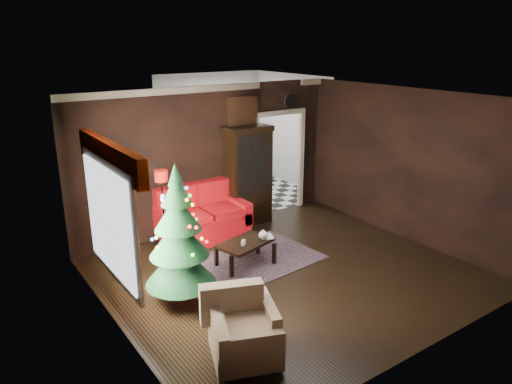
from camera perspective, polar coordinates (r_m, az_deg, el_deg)
floor at (r=7.88m, az=3.79°, el=-9.66°), size 5.50×5.50×0.00m
ceiling at (r=7.04m, az=4.26°, el=11.01°), size 5.50×5.50×0.00m
wall_back at (r=9.34m, az=-5.61°, el=3.93°), size 5.50×0.00×5.50m
wall_front at (r=5.73m, az=19.86°, el=-6.18°), size 5.50×0.00×5.50m
wall_left at (r=6.10m, az=-16.69°, el=-4.40°), size 0.00×5.50×5.50m
wall_right at (r=9.25m, az=17.47°, el=3.04°), size 0.00×5.50×5.50m
doorway at (r=10.33m, az=2.70°, el=3.35°), size 1.10×0.10×2.10m
left_window at (r=6.27m, az=-16.98°, el=-3.32°), size 0.05×1.60×1.40m
valance at (r=6.06m, az=-16.95°, el=4.09°), size 0.12×2.10×0.35m
kitchen_floor at (r=11.80m, az=-1.79°, el=-0.09°), size 3.00×3.00×0.00m
kitchen_window at (r=12.62m, az=-5.50°, el=8.95°), size 0.70×0.06×0.70m
rug at (r=8.33m, az=0.02°, el=-7.97°), size 2.20×1.69×0.01m
loveseat at (r=9.04m, az=-6.25°, el=-2.53°), size 1.70×0.90×1.00m
curio_cabinet at (r=9.65m, az=-0.97°, el=1.69°), size 0.90×0.45×1.90m
floor_lamp at (r=8.31m, az=-10.93°, el=-2.21°), size 0.27×0.27×1.43m
christmas_tree at (r=6.73m, az=-9.18°, el=-4.95°), size 1.02×1.02×1.90m
armchair at (r=5.76m, az=-1.34°, el=-15.58°), size 1.04×1.04×0.82m
coffee_table at (r=8.05m, az=-1.27°, el=-7.26°), size 1.02×0.76×0.41m
teapot at (r=8.01m, az=0.86°, el=-5.13°), size 0.20×0.20×0.17m
cup_a at (r=7.89m, az=-1.49°, el=-5.90°), size 0.09×0.09×0.06m
cup_b at (r=7.82m, az=-1.58°, el=-6.18°), size 0.08×0.08×0.06m
book at (r=8.07m, az=0.78°, el=-4.66°), size 0.17×0.08×0.24m
wall_clock at (r=10.20m, az=4.12°, el=10.74°), size 0.32×0.32×0.06m
painting at (r=9.52m, az=-1.64°, el=9.49°), size 0.62×0.05×0.52m
kitchen_counter at (r=12.66m, az=-4.77°, el=3.22°), size 1.80×0.60×0.90m
kitchen_table at (r=11.30m, az=-2.25°, el=1.07°), size 0.70×0.70×0.75m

